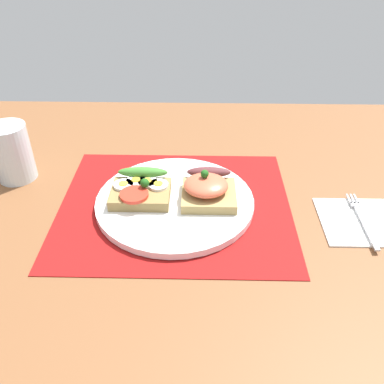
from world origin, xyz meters
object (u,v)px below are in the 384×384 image
at_px(plate, 175,202).
at_px(napkin, 360,221).
at_px(drinking_glass, 12,153).
at_px(fork, 362,218).
at_px(sandwich_salmon, 208,188).
at_px(sandwich_egg_tomato, 141,190).

relative_size(plate, napkin, 2.12).
bearing_deg(plate, drinking_glass, 164.59).
distance_m(napkin, fork, 0.01).
bearing_deg(plate, napkin, -7.00).
bearing_deg(fork, sandwich_salmon, 170.79).
relative_size(plate, fork, 1.89).
relative_size(napkin, fork, 0.89).
relative_size(sandwich_egg_tomato, drinking_glass, 0.93).
bearing_deg(drinking_glass, fork, -11.09).
distance_m(sandwich_salmon, napkin, 0.26).
xyz_separation_m(plate, sandwich_egg_tomato, (-0.06, 0.01, 0.02)).
bearing_deg(napkin, plate, 173.00).
distance_m(plate, sandwich_egg_tomato, 0.06).
bearing_deg(sandwich_salmon, fork, -9.21).
relative_size(fork, drinking_glass, 1.34).
height_order(napkin, fork, fork).
xyz_separation_m(plate, fork, (0.32, -0.04, -0.00)).
relative_size(sandwich_salmon, fork, 0.70).
bearing_deg(sandwich_egg_tomato, fork, -6.54).
distance_m(sandwich_salmon, drinking_glass, 0.38).
bearing_deg(sandwich_salmon, plate, -175.16).
bearing_deg(sandwich_salmon, drinking_glass, 167.61).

